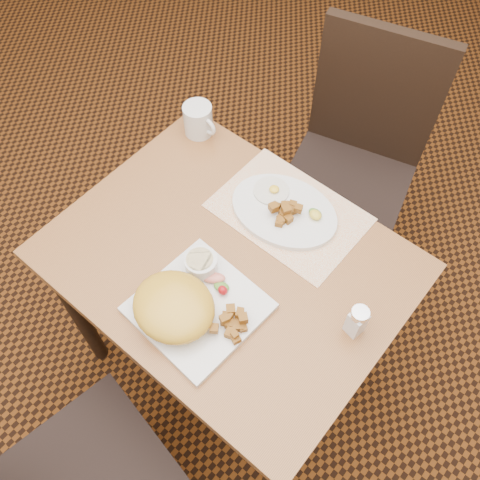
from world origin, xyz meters
name	(u,v)px	position (x,y,z in m)	size (l,w,h in m)	color
ground	(232,359)	(0.00, 0.00, 0.00)	(8.00, 8.00, 0.00)	black
table	(229,278)	(0.00, 0.00, 0.64)	(0.90, 0.70, 0.75)	#9B5F30
chair_far	(356,154)	(-0.02, 0.70, 0.54)	(0.52, 0.52, 0.97)	black
placemat	(289,212)	(0.03, 0.22, 0.75)	(0.40, 0.28, 0.00)	white
plate_square	(199,308)	(0.04, -0.16, 0.76)	(0.28, 0.28, 0.02)	silver
plate_oval	(284,211)	(0.02, 0.21, 0.76)	(0.30, 0.23, 0.02)	silver
hollandaise_mound	(173,306)	(0.01, -0.21, 0.80)	(0.21, 0.18, 0.08)	gold
ramekin	(201,263)	(-0.03, -0.07, 0.79)	(0.08, 0.08, 0.05)	silver
garnish_sq	(217,283)	(0.04, -0.08, 0.78)	(0.09, 0.06, 0.03)	#387223
fried_egg	(272,190)	(-0.04, 0.23, 0.77)	(0.10, 0.10, 0.02)	white
garnish_ov	(315,214)	(0.10, 0.24, 0.78)	(0.04, 0.04, 0.02)	#387223
salt_shaker	(357,321)	(0.36, 0.04, 0.80)	(0.05, 0.05, 0.10)	white
coffee_mug	(199,120)	(-0.36, 0.29, 0.80)	(0.12, 0.09, 0.10)	silver
home_fries_sq	(231,323)	(0.13, -0.14, 0.78)	(0.12, 0.10, 0.04)	#945B17
home_fries_ov	(285,212)	(0.04, 0.19, 0.78)	(0.08, 0.10, 0.04)	#945B17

